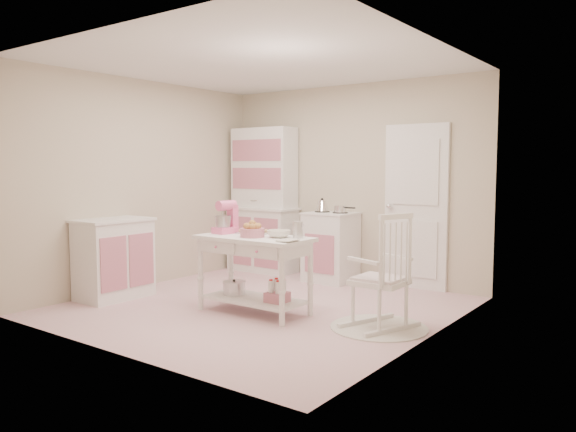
{
  "coord_description": "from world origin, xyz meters",
  "views": [
    {
      "loc": [
        3.78,
        -4.65,
        1.51
      ],
      "look_at": [
        0.17,
        0.26,
        0.98
      ],
      "focal_mm": 35.0,
      "sensor_mm": 36.0,
      "label": 1
    }
  ],
  "objects_px": {
    "base_cabinet": "(114,259)",
    "stand_mixer": "(225,218)",
    "hutch": "(262,200)",
    "stove": "(331,247)",
    "rocking_chair": "(380,270)",
    "work_table": "(254,275)",
    "bread_basket": "(252,233)"
  },
  "relations": [
    {
      "from": "base_cabinet",
      "to": "bread_basket",
      "type": "bearing_deg",
      "value": 12.9
    },
    {
      "from": "hutch",
      "to": "stove",
      "type": "bearing_deg",
      "value": -2.39
    },
    {
      "from": "stove",
      "to": "base_cabinet",
      "type": "relative_size",
      "value": 1.0
    },
    {
      "from": "work_table",
      "to": "bread_basket",
      "type": "bearing_deg",
      "value": -68.2
    },
    {
      "from": "bread_basket",
      "to": "hutch",
      "type": "bearing_deg",
      "value": 126.44
    },
    {
      "from": "bread_basket",
      "to": "work_table",
      "type": "bearing_deg",
      "value": 111.8
    },
    {
      "from": "stove",
      "to": "rocking_chair",
      "type": "bearing_deg",
      "value": -46.14
    },
    {
      "from": "stand_mixer",
      "to": "bread_basket",
      "type": "bearing_deg",
      "value": -2.94
    },
    {
      "from": "base_cabinet",
      "to": "stand_mixer",
      "type": "relative_size",
      "value": 2.71
    },
    {
      "from": "base_cabinet",
      "to": "stove",
      "type": "bearing_deg",
      "value": 56.75
    },
    {
      "from": "stove",
      "to": "rocking_chair",
      "type": "relative_size",
      "value": 0.84
    },
    {
      "from": "rocking_chair",
      "to": "work_table",
      "type": "distance_m",
      "value": 1.34
    },
    {
      "from": "base_cabinet",
      "to": "stand_mixer",
      "type": "xyz_separation_m",
      "value": [
        1.31,
        0.47,
        0.51
      ]
    },
    {
      "from": "stove",
      "to": "stand_mixer",
      "type": "bearing_deg",
      "value": -96.24
    },
    {
      "from": "hutch",
      "to": "stove",
      "type": "relative_size",
      "value": 2.26
    },
    {
      "from": "hutch",
      "to": "stand_mixer",
      "type": "xyz_separation_m",
      "value": [
        1.0,
        -1.88,
        -0.07
      ]
    },
    {
      "from": "work_table",
      "to": "stand_mixer",
      "type": "bearing_deg",
      "value": 177.27
    },
    {
      "from": "work_table",
      "to": "rocking_chair",
      "type": "bearing_deg",
      "value": 11.33
    },
    {
      "from": "base_cabinet",
      "to": "bread_basket",
      "type": "distance_m",
      "value": 1.83
    },
    {
      "from": "work_table",
      "to": "hutch",
      "type": "bearing_deg",
      "value": 126.76
    },
    {
      "from": "stove",
      "to": "work_table",
      "type": "relative_size",
      "value": 0.77
    },
    {
      "from": "rocking_chair",
      "to": "hutch",
      "type": "bearing_deg",
      "value": 168.48
    },
    {
      "from": "base_cabinet",
      "to": "work_table",
      "type": "distance_m",
      "value": 1.79
    },
    {
      "from": "stove",
      "to": "stand_mixer",
      "type": "distance_m",
      "value": 1.91
    },
    {
      "from": "hutch",
      "to": "stove",
      "type": "xyz_separation_m",
      "value": [
        1.2,
        -0.05,
        -0.58
      ]
    },
    {
      "from": "stand_mixer",
      "to": "bread_basket",
      "type": "relative_size",
      "value": 1.36
    },
    {
      "from": "stand_mixer",
      "to": "rocking_chair",
      "type": "bearing_deg",
      "value": 14.08
    },
    {
      "from": "rocking_chair",
      "to": "bread_basket",
      "type": "bearing_deg",
      "value": -146.89
    },
    {
      "from": "hutch",
      "to": "rocking_chair",
      "type": "height_order",
      "value": "hutch"
    },
    {
      "from": "rocking_chair",
      "to": "work_table",
      "type": "bearing_deg",
      "value": -149.18
    },
    {
      "from": "bread_basket",
      "to": "rocking_chair",
      "type": "bearing_deg",
      "value": 13.63
    },
    {
      "from": "hutch",
      "to": "base_cabinet",
      "type": "bearing_deg",
      "value": -97.48
    }
  ]
}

